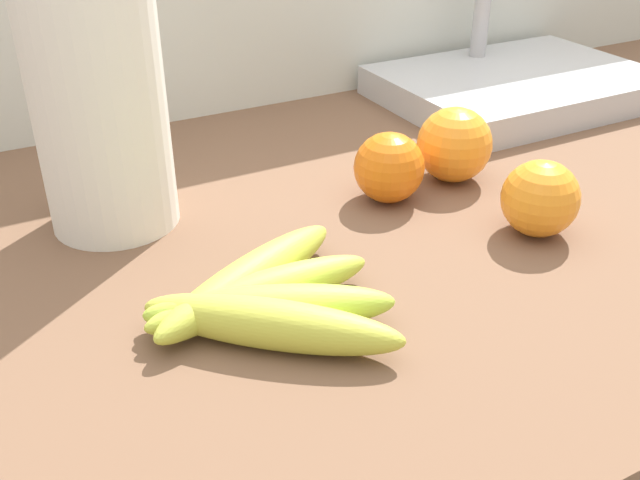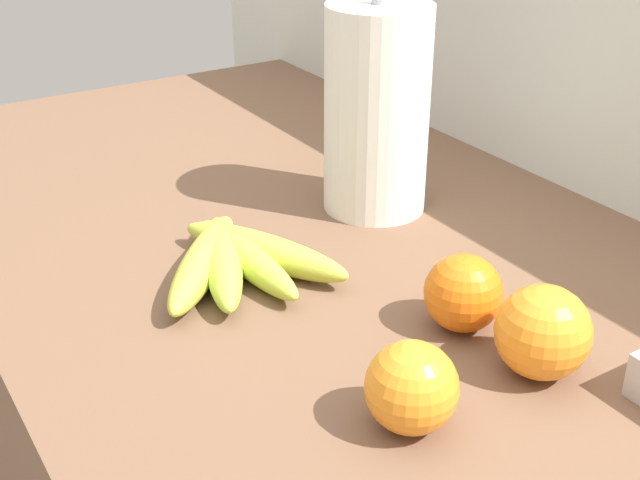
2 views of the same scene
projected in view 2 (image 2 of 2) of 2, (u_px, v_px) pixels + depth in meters
The scene contains 5 objects.
banana_bunch at pixel (233, 258), 0.86m from camera, with size 0.20×0.21×0.04m.
orange_back_right at pixel (543, 332), 0.70m from camera, with size 0.08×0.08×0.08m, color orange.
orange_back_left at pixel (463, 293), 0.77m from camera, with size 0.07×0.07×0.07m, color orange.
orange_front at pixel (412, 387), 0.64m from camera, with size 0.07×0.07×0.07m, color orange.
paper_towel_roll at pixel (377, 110), 0.97m from camera, with size 0.12×0.12×0.27m.
Camera 2 is at (0.47, -0.43, 1.34)m, focal length 47.09 mm.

